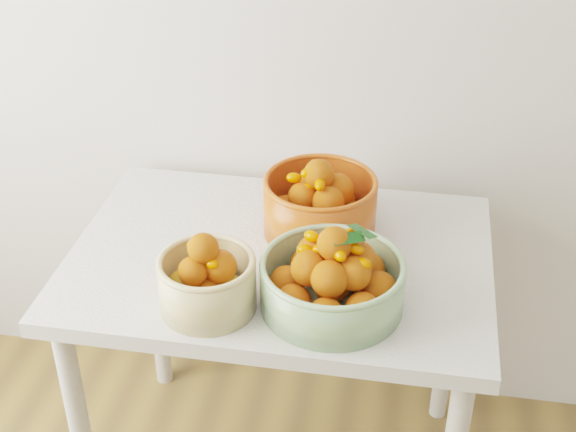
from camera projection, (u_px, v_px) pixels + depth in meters
The scene contains 4 objects.
table at pixel (280, 285), 1.97m from camera, with size 1.00×0.70×0.75m.
bowl_cream at pixel (207, 281), 1.71m from camera, with size 0.23×0.23×0.18m.
bowl_green at pixel (333, 279), 1.71m from camera, with size 0.37×0.37×0.20m.
bowl_orange at pixel (320, 204), 1.95m from camera, with size 0.37×0.37×0.20m.
Camera 1 is at (-0.08, 0.06, 1.85)m, focal length 50.00 mm.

